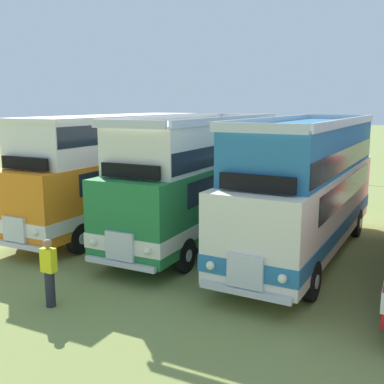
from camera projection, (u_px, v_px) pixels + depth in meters
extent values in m
plane|color=olive|center=(304.00, 253.00, 15.56)|extent=(200.00, 200.00, 0.00)
cube|color=orange|center=(115.00, 184.00, 18.95)|extent=(2.58, 10.52, 2.30)
cube|color=white|center=(115.00, 199.00, 19.06)|extent=(2.62, 10.56, 0.44)
cube|color=#19232D|center=(120.00, 168.00, 19.18)|extent=(2.59, 8.12, 0.76)
cube|color=#19232D|center=(14.00, 189.00, 14.27)|extent=(2.20, 0.12, 0.90)
cube|color=silver|center=(14.00, 229.00, 14.41)|extent=(0.90, 0.13, 0.80)
cube|color=silver|center=(15.00, 245.00, 14.48)|extent=(2.30, 0.16, 0.16)
sphere|color=#EAEACC|center=(36.00, 233.00, 14.00)|extent=(0.22, 0.22, 0.22)
cube|color=white|center=(117.00, 137.00, 18.81)|extent=(2.47, 9.62, 1.50)
cube|color=white|center=(117.00, 117.00, 18.65)|extent=(2.53, 9.72, 0.14)
cube|color=#19232D|center=(117.00, 130.00, 18.75)|extent=(2.51, 9.52, 0.68)
cube|color=black|center=(25.00, 163.00, 14.56)|extent=(1.90, 0.13, 0.40)
cylinder|color=black|center=(79.00, 238.00, 15.46)|extent=(0.29, 1.04, 1.04)
cylinder|color=silver|center=(83.00, 239.00, 15.39)|extent=(0.02, 0.36, 0.36)
cylinder|color=black|center=(29.00, 230.00, 16.47)|extent=(0.29, 1.04, 1.04)
cylinder|color=silver|center=(26.00, 230.00, 16.54)|extent=(0.02, 0.36, 0.36)
cylinder|color=black|center=(180.00, 200.00, 21.69)|extent=(0.29, 1.04, 1.04)
cylinder|color=silver|center=(183.00, 200.00, 21.62)|extent=(0.02, 0.36, 0.36)
cylinder|color=black|center=(138.00, 195.00, 22.70)|extent=(0.29, 1.04, 1.04)
cylinder|color=silver|center=(136.00, 195.00, 22.77)|extent=(0.02, 0.36, 0.36)
cube|color=#237538|center=(202.00, 192.00, 17.20)|extent=(2.55, 10.41, 2.30)
cube|color=silver|center=(202.00, 208.00, 17.31)|extent=(2.59, 10.45, 0.44)
cube|color=#19232D|center=(206.00, 175.00, 17.44)|extent=(2.57, 8.01, 0.76)
cube|color=#19232D|center=(121.00, 201.00, 12.56)|extent=(2.20, 0.11, 0.90)
cube|color=silver|center=(120.00, 246.00, 12.70)|extent=(0.90, 0.12, 0.80)
cube|color=silver|center=(120.00, 264.00, 12.77)|extent=(2.30, 0.15, 0.16)
sphere|color=#EAEACC|center=(147.00, 251.00, 12.30)|extent=(0.22, 0.22, 0.22)
sphere|color=#EAEACC|center=(93.00, 242.00, 13.09)|extent=(0.22, 0.22, 0.22)
cube|color=silver|center=(205.00, 141.00, 17.06)|extent=(2.45, 9.51, 1.50)
cube|color=silver|center=(128.00, 124.00, 12.56)|extent=(2.40, 0.11, 0.24)
cube|color=silver|center=(245.00, 116.00, 20.64)|extent=(2.40, 0.11, 0.24)
cube|color=silver|center=(236.00, 119.00, 16.38)|extent=(0.15, 9.50, 0.24)
cube|color=silver|center=(176.00, 118.00, 17.44)|extent=(0.15, 9.50, 0.24)
cube|color=#19232D|center=(205.00, 149.00, 17.12)|extent=(2.49, 9.41, 0.64)
cube|color=black|center=(130.00, 171.00, 12.85)|extent=(1.90, 0.13, 0.40)
cylinder|color=black|center=(185.00, 255.00, 13.75)|extent=(0.29, 1.04, 1.04)
cylinder|color=silver|center=(189.00, 256.00, 13.69)|extent=(0.02, 0.36, 0.36)
cylinder|color=black|center=(121.00, 245.00, 14.76)|extent=(0.29, 1.04, 1.04)
cylinder|color=silver|center=(117.00, 244.00, 14.83)|extent=(0.02, 0.36, 0.36)
cylinder|color=black|center=(260.00, 208.00, 19.90)|extent=(0.29, 1.04, 1.04)
cylinder|color=silver|center=(263.00, 209.00, 19.83)|extent=(0.02, 0.36, 0.36)
cylinder|color=black|center=(211.00, 203.00, 20.91)|extent=(0.29, 1.04, 1.04)
cylinder|color=silver|center=(208.00, 203.00, 20.98)|extent=(0.02, 0.36, 0.36)
cube|color=silver|center=(305.00, 205.00, 15.03)|extent=(2.91, 10.13, 2.30)
cube|color=teal|center=(304.00, 223.00, 15.15)|extent=(2.95, 10.17, 0.44)
cube|color=#19232D|center=(309.00, 185.00, 15.26)|extent=(2.84, 7.73, 0.76)
cube|color=#19232D|center=(248.00, 219.00, 10.64)|extent=(2.20, 0.19, 0.90)
cube|color=silver|center=(245.00, 272.00, 10.78)|extent=(0.90, 0.16, 0.80)
cube|color=silver|center=(244.00, 292.00, 10.85)|extent=(2.30, 0.23, 0.16)
sphere|color=#EAEACC|center=(282.00, 279.00, 10.35)|extent=(0.22, 0.22, 0.22)
sphere|color=#EAEACC|center=(210.00, 265.00, 11.20)|extent=(0.22, 0.22, 0.22)
cube|color=teal|center=(310.00, 146.00, 14.89)|extent=(2.77, 9.22, 1.50)
cube|color=silver|center=(257.00, 128.00, 10.63)|extent=(2.40, 0.20, 0.24)
cube|color=silver|center=(337.00, 118.00, 18.24)|extent=(2.40, 0.20, 0.24)
cube|color=silver|center=(350.00, 122.00, 14.17)|extent=(0.48, 9.13, 0.24)
cube|color=silver|center=(275.00, 120.00, 15.30)|extent=(0.48, 9.13, 0.24)
cube|color=#19232D|center=(309.00, 155.00, 14.95)|extent=(2.81, 9.12, 0.64)
cube|color=black|center=(257.00, 183.00, 10.92)|extent=(1.90, 0.20, 0.40)
cylinder|color=black|center=(311.00, 281.00, 11.77)|extent=(0.32, 1.05, 1.04)
cylinder|color=silver|center=(317.00, 282.00, 11.70)|extent=(0.04, 0.36, 0.36)
cylinder|color=black|center=(229.00, 266.00, 12.85)|extent=(0.32, 1.05, 1.04)
cylinder|color=silver|center=(224.00, 265.00, 12.93)|extent=(0.04, 0.36, 0.36)
cylinder|color=black|center=(356.00, 223.00, 17.48)|extent=(0.32, 1.05, 1.04)
cylinder|color=silver|center=(361.00, 223.00, 17.41)|extent=(0.04, 0.36, 0.36)
cylinder|color=black|center=(297.00, 216.00, 18.57)|extent=(0.32, 1.05, 1.04)
cylinder|color=silver|center=(293.00, 215.00, 18.64)|extent=(0.04, 0.36, 0.36)
cylinder|color=silver|center=(382.00, 300.00, 10.63)|extent=(0.03, 0.36, 0.36)
cylinder|color=#23232D|center=(50.00, 289.00, 11.42)|extent=(0.24, 0.24, 0.90)
cube|color=yellow|center=(48.00, 260.00, 11.28)|extent=(0.36, 0.22, 0.60)
sphere|color=#9E7051|center=(47.00, 244.00, 11.20)|extent=(0.22, 0.22, 0.22)
cylinder|color=#8C704C|center=(161.00, 177.00, 28.36)|extent=(0.08, 0.08, 1.05)
cylinder|color=#8C704C|center=(277.00, 186.00, 25.20)|extent=(0.08, 0.08, 1.05)
cylinder|color=beige|center=(347.00, 184.00, 23.54)|extent=(21.77, 0.03, 0.03)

